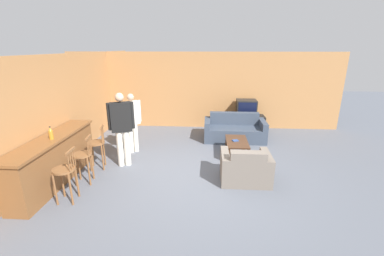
{
  "coord_description": "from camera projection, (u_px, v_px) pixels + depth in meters",
  "views": [
    {
      "loc": [
        0.24,
        -5.14,
        2.75
      ],
      "look_at": [
        -0.16,
        0.84,
        0.85
      ],
      "focal_mm": 24.0,
      "sensor_mm": 36.0,
      "label": 1
    }
  ],
  "objects": [
    {
      "name": "armchair_near",
      "position": [
        245.0,
        168.0,
        5.44
      ],
      "size": [
        1.03,
        0.82,
        0.78
      ],
      "color": "#70665B",
      "rests_on": "ground_plane"
    },
    {
      "name": "bar_chair_near",
      "position": [
        65.0,
        173.0,
        4.64
      ],
      "size": [
        0.42,
        0.42,
        1.03
      ],
      "color": "brown",
      "rests_on": "ground_plane"
    },
    {
      "name": "bottle",
      "position": [
        51.0,
        133.0,
        5.06
      ],
      "size": [
        0.08,
        0.08,
        0.26
      ],
      "color": "#B27A23",
      "rests_on": "bar_counter"
    },
    {
      "name": "coffee_table",
      "position": [
        237.0,
        143.0,
        6.66
      ],
      "size": [
        0.55,
        0.99,
        0.43
      ],
      "color": "#472D1E",
      "rests_on": "ground_plane"
    },
    {
      "name": "bar_chair_mid",
      "position": [
        83.0,
        158.0,
        5.29
      ],
      "size": [
        0.46,
        0.46,
        1.03
      ],
      "color": "brown",
      "rests_on": "ground_plane"
    },
    {
      "name": "bar_chair_far",
      "position": [
        97.0,
        146.0,
        5.93
      ],
      "size": [
        0.48,
        0.48,
        1.03
      ],
      "color": "brown",
      "rests_on": "ground_plane"
    },
    {
      "name": "ground_plane",
      "position": [
        196.0,
        176.0,
        5.73
      ],
      "size": [
        24.0,
        24.0,
        0.0
      ],
      "primitive_type": "plane",
      "color": "#565B66"
    },
    {
      "name": "tv_unit",
      "position": [
        245.0,
        123.0,
        8.71
      ],
      "size": [
        1.25,
        0.52,
        0.54
      ],
      "color": "black",
      "rests_on": "ground_plane"
    },
    {
      "name": "tv",
      "position": [
        246.0,
        108.0,
        8.55
      ],
      "size": [
        0.65,
        0.52,
        0.54
      ],
      "color": "black",
      "rests_on": "tv_unit"
    },
    {
      "name": "bar_counter",
      "position": [
        55.0,
        160.0,
        5.34
      ],
      "size": [
        0.55,
        2.6,
        1.0
      ],
      "color": "brown",
      "rests_on": "ground_plane"
    },
    {
      "name": "couch_far",
      "position": [
        234.0,
        131.0,
        7.89
      ],
      "size": [
        1.84,
        0.87,
        0.8
      ],
      "color": "#384251",
      "rests_on": "ground_plane"
    },
    {
      "name": "person_by_window",
      "position": [
        132.0,
        120.0,
        6.77
      ],
      "size": [
        0.42,
        0.39,
        1.61
      ],
      "color": "silver",
      "rests_on": "ground_plane"
    },
    {
      "name": "wall_left",
      "position": [
        77.0,
        104.0,
        6.84
      ],
      "size": [
        0.08,
        8.71,
        2.6
      ],
      "color": "#B27A47",
      "rests_on": "ground_plane"
    },
    {
      "name": "book_on_table",
      "position": [
        235.0,
        141.0,
        6.63
      ],
      "size": [
        0.18,
        0.16,
        0.02
      ],
      "color": "navy",
      "rests_on": "coffee_table"
    },
    {
      "name": "person_by_counter",
      "position": [
        122.0,
        126.0,
        5.95
      ],
      "size": [
        0.57,
        0.33,
        1.77
      ],
      "color": "silver",
      "rests_on": "ground_plane"
    },
    {
      "name": "wall_back",
      "position": [
        202.0,
        91.0,
        8.87
      ],
      "size": [
        9.4,
        0.08,
        2.6
      ],
      "color": "#B27A47",
      "rests_on": "ground_plane"
    }
  ]
}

